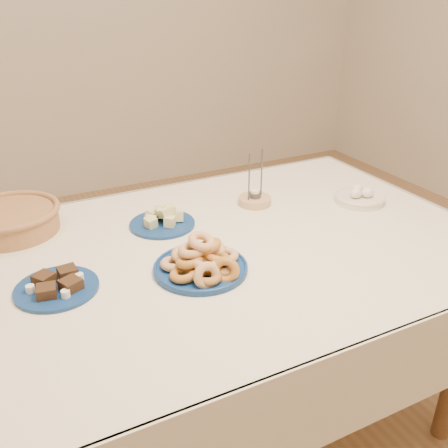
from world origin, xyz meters
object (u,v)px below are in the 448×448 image
Objects in this scene: wicker_basket at (10,219)px; dining_table at (217,277)px; egg_bowl at (359,197)px; donut_platter at (202,262)px; candle_holder at (255,199)px; melon_plate at (163,219)px; brownie_plate at (57,286)px.

dining_table is at bearing -36.00° from wicker_basket.
egg_bowl is (1.16, -0.32, -0.03)m from wicker_basket.
donut_platter is 0.50m from candle_holder.
wicker_basket reaches higher than egg_bowl.
dining_table is 0.27m from melon_plate.
wicker_basket is (-0.54, 0.39, 0.15)m from dining_table.
candle_holder reaches higher than brownie_plate.
brownie_plate is 0.64× the size of wicker_basket.
brownie_plate is 0.78m from candle_holder.
melon_plate is 1.14× the size of egg_bowl.
egg_bowl is (0.35, -0.16, 0.00)m from candle_holder.
wicker_basket is 2.03× the size of candle_holder.
dining_table is 8.52× the size of egg_bowl.
dining_table is 0.69m from wicker_basket.
brownie_plate is at bearing -175.04° from egg_bowl.
melon_plate is at bearing -21.41° from wicker_basket.
brownie_plate is (-0.38, -0.24, -0.01)m from melon_plate.
donut_platter reaches higher than egg_bowl.
wicker_basket is 0.83m from candle_holder.
melon_plate is 0.88× the size of brownie_plate.
dining_table is 6.60× the size of brownie_plate.
egg_bowl reaches higher than brownie_plate.
wicker_basket is (-0.45, 0.18, 0.02)m from melon_plate.
candle_holder is at bearing 155.90° from egg_bowl.
melon_plate is 0.45m from brownie_plate.
dining_table is 8.59× the size of candle_holder.
donut_platter is at bearing -13.10° from brownie_plate.
candle_holder is at bearing 40.75° from dining_table.
wicker_basket reaches higher than brownie_plate.
melon_plate is 0.57× the size of wicker_basket.
candle_holder is at bearing -11.47° from wicker_basket.
brownie_plate is at bearing -177.38° from dining_table.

